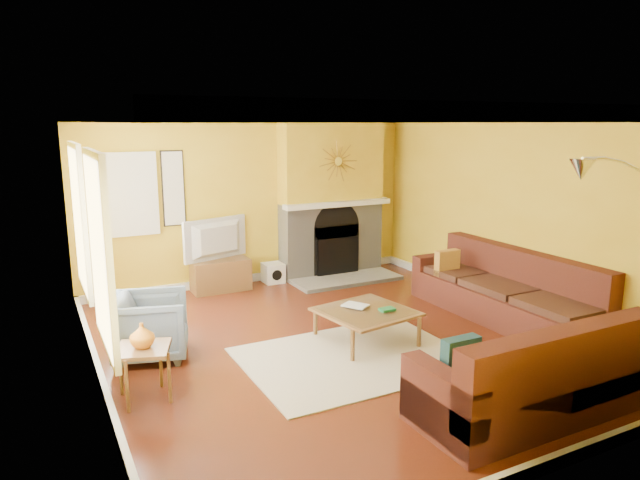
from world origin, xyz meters
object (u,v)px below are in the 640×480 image
sectional_sofa (463,310)px  armchair (151,326)px  side_table (145,373)px  coffee_table (366,326)px  arc_lamp (626,286)px  media_console (221,275)px

sectional_sofa → armchair: 3.54m
armchair → side_table: 1.02m
armchair → side_table: (-0.26, -0.98, -0.10)m
coffee_table → side_table: side_table is taller
side_table → arc_lamp: size_ratio=0.23×
coffee_table → media_console: 2.96m
coffee_table → armchair: size_ratio=1.25×
media_console → side_table: size_ratio=1.71×
sectional_sofa → side_table: bearing=174.0°
media_console → arc_lamp: size_ratio=0.39×
coffee_table → media_console: media_console is taller
arc_lamp → armchair: bearing=139.3°
media_console → side_table: bearing=-119.1°
coffee_table → armchair: (-2.37, 0.70, 0.17)m
arc_lamp → media_console: bearing=112.2°
sectional_sofa → armchair: (-3.28, 1.35, -0.09)m
media_console → sectional_sofa: bearing=-62.5°
sectional_sofa → armchair: sectional_sofa is taller
sectional_sofa → side_table: sectional_sofa is taller
sectional_sofa → media_console: (-1.80, 3.47, -0.20)m
sectional_sofa → media_console: size_ratio=4.33×
coffee_table → arc_lamp: (1.23, -2.39, 0.95)m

